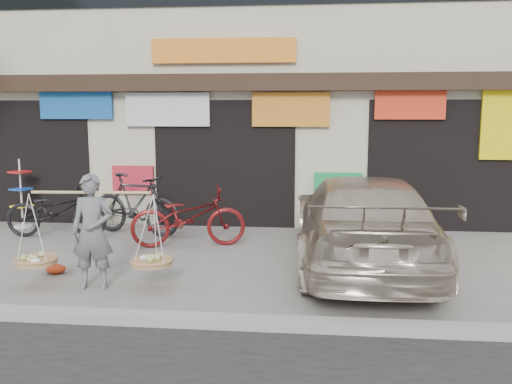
# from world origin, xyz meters

# --- Properties ---
(ground) EXTENTS (70.00, 70.00, 0.00)m
(ground) POSITION_xyz_m (0.00, 0.00, 0.00)
(ground) COLOR slate
(ground) RESTS_ON ground
(kerb) EXTENTS (70.00, 0.25, 0.12)m
(kerb) POSITION_xyz_m (0.00, -2.00, 0.06)
(kerb) COLOR gray
(kerb) RESTS_ON ground
(shophouse_block) EXTENTS (14.00, 6.32, 7.00)m
(shophouse_block) POSITION_xyz_m (-0.00, 6.42, 3.45)
(shophouse_block) COLOR beige
(shophouse_block) RESTS_ON ground
(street_vendor) EXTENTS (2.19, 0.66, 1.62)m
(street_vendor) POSITION_xyz_m (-1.17, -0.82, 0.74)
(street_vendor) COLOR slate
(street_vendor) RESTS_ON ground
(bike_0) EXTENTS (2.04, 0.79, 1.06)m
(bike_0) POSITION_xyz_m (-3.13, 2.11, 0.53)
(bike_0) COLOR black
(bike_0) RESTS_ON ground
(bike_1) EXTENTS (2.14, 1.20, 1.24)m
(bike_1) POSITION_xyz_m (-1.66, 2.51, 0.62)
(bike_1) COLOR black
(bike_1) RESTS_ON ground
(bike_2) EXTENTS (2.21, 1.22, 1.10)m
(bike_2) POSITION_xyz_m (-0.39, 1.66, 0.55)
(bike_2) COLOR maroon
(bike_2) RESTS_ON ground
(suv) EXTENTS (2.10, 5.07, 1.47)m
(suv) POSITION_xyz_m (2.66, 0.69, 0.73)
(suv) COLOR #BBAB96
(suv) RESTS_ON ground
(display_rack) EXTENTS (0.43, 0.43, 1.47)m
(display_rack) POSITION_xyz_m (-4.32, 2.97, 0.59)
(display_rack) COLOR silver
(display_rack) RESTS_ON ground
(red_bag) EXTENTS (0.31, 0.25, 0.14)m
(red_bag) POSITION_xyz_m (-2.04, -0.21, 0.07)
(red_bag) COLOR red
(red_bag) RESTS_ON ground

